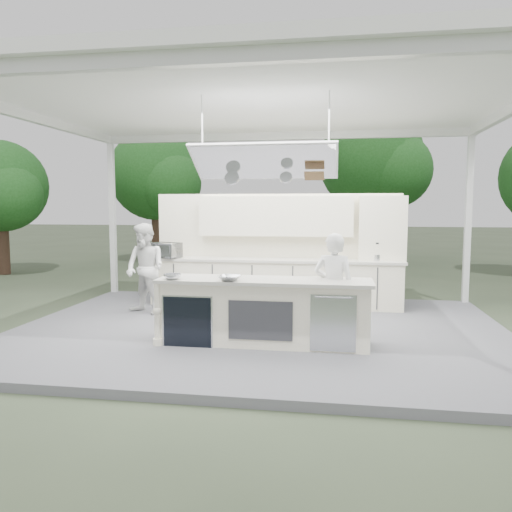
% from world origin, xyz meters
% --- Properties ---
extents(ground, '(90.00, 90.00, 0.00)m').
position_xyz_m(ground, '(0.00, 0.00, 0.00)').
color(ground, '#404C34').
rests_on(ground, ground).
extents(stage_deck, '(8.00, 6.00, 0.12)m').
position_xyz_m(stage_deck, '(0.00, 0.00, 0.06)').
color(stage_deck, '#55555A').
rests_on(stage_deck, ground).
extents(tent, '(8.20, 6.20, 3.86)m').
position_xyz_m(tent, '(0.00, -0.01, 3.71)').
color(tent, white).
rests_on(tent, ground).
extents(demo_island, '(3.10, 0.79, 0.95)m').
position_xyz_m(demo_island, '(0.18, -0.91, 0.60)').
color(demo_island, white).
rests_on(demo_island, stage_deck).
extents(back_counter, '(5.08, 0.72, 0.95)m').
position_xyz_m(back_counter, '(0.00, 1.90, 0.60)').
color(back_counter, white).
rests_on(back_counter, stage_deck).
extents(back_wall_unit, '(5.05, 0.48, 2.25)m').
position_xyz_m(back_wall_unit, '(0.44, 2.11, 1.57)').
color(back_wall_unit, white).
rests_on(back_wall_unit, stage_deck).
extents(tree_cluster, '(19.55, 9.40, 5.85)m').
position_xyz_m(tree_cluster, '(-0.16, 9.77, 3.29)').
color(tree_cluster, '#452E22').
rests_on(tree_cluster, ground).
extents(head_chef, '(0.65, 0.49, 1.62)m').
position_xyz_m(head_chef, '(1.20, -0.70, 0.93)').
color(head_chef, white).
rests_on(head_chef, stage_deck).
extents(sous_chef, '(1.01, 0.93, 1.69)m').
position_xyz_m(sous_chef, '(-2.27, 0.76, 0.96)').
color(sous_chef, silver).
rests_on(sous_chef, stage_deck).
extents(toaster_oven, '(0.65, 0.54, 0.31)m').
position_xyz_m(toaster_oven, '(-2.20, 1.71, 1.22)').
color(toaster_oven, silver).
rests_on(toaster_oven, back_counter).
extents(bowl_large, '(0.36, 0.36, 0.08)m').
position_xyz_m(bowl_large, '(-0.26, -1.15, 1.11)').
color(bowl_large, '#B9BCC1').
rests_on(bowl_large, demo_island).
extents(bowl_small, '(0.29, 0.29, 0.08)m').
position_xyz_m(bowl_small, '(-1.10, -1.15, 1.11)').
color(bowl_small, silver).
rests_on(bowl_small, demo_island).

